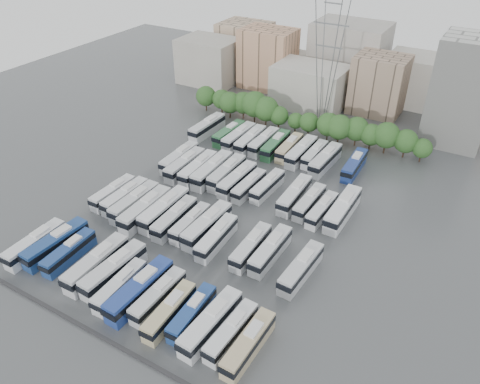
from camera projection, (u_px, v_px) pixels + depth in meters
The scene contains 54 objects.
ground at pixel (215, 217), 92.19m from camera, with size 220.00×220.00×0.00m, color #424447.
parapet at pixel (92, 332), 68.34m from camera, with size 56.00×0.50×0.50m, color #2D2D30.
tree_line at pixel (299, 117), 120.45m from camera, with size 65.02×7.76×8.88m.
city_buildings at pixel (321, 67), 142.61m from camera, with size 102.00×35.00×20.00m.
apartment_tower at pixel (463, 92), 112.36m from camera, with size 14.00×14.00×26.00m, color silver.
electricity_pylon at pixel (328, 56), 116.95m from camera, with size 9.00×6.91×33.83m.
bus_r0_s0 at pixel (35, 244), 82.39m from camera, with size 2.91×12.28×3.84m.
bus_r0_s1 at pixel (56, 243), 82.30m from camera, with size 3.46×13.01×4.04m.
bus_r0_s2 at pixel (69, 252), 80.79m from camera, with size 2.96×11.27×3.50m.
bus_r0_s4 at pixel (97, 263), 77.90m from camera, with size 3.25×13.46×4.20m.
bus_r0_s5 at pixel (114, 270), 76.69m from camera, with size 3.41×13.19×4.10m.
bus_r0_s6 at pixel (120, 286), 73.98m from camera, with size 2.85×11.25×3.50m.
bus_r0_s7 at pixel (140, 290), 72.86m from camera, with size 3.30×13.61×4.25m.
bus_r0_s8 at pixel (158, 296), 72.18m from camera, with size 2.67×11.46×3.58m.
bus_r0_s9 at pixel (170, 311), 69.65m from camera, with size 2.86×11.36×3.54m.
bus_r0_s10 at pixel (192, 313), 69.45m from camera, with size 2.82×10.89×3.39m.
bus_r0_s11 at pixel (211, 323), 67.55m from camera, with size 3.40×12.93×4.02m.
bus_r0_s12 at pixel (231, 332), 66.49m from camera, with size 2.96×11.27×3.50m.
bus_r0_s13 at pixel (249, 344), 64.65m from camera, with size 2.72×11.68×3.65m.
bus_r1_s0 at pixel (113, 192), 96.23m from camera, with size 2.63×11.40×3.56m.
bus_r1_s1 at pixel (125, 196), 94.91m from camera, with size 2.65×11.91×3.73m.
bus_r1_s2 at pixel (135, 202), 92.96m from camera, with size 2.78×12.73×3.99m.
bus_r1_s3 at pixel (145, 209), 90.75m from camera, with size 3.29×13.55×4.23m.
bus_r1_s4 at pixel (164, 209), 90.80m from camera, with size 3.08×13.35×4.18m.
bus_r1_s5 at pixel (175, 218), 88.70m from camera, with size 3.11×12.28×3.83m.
bus_r1_s6 at pixel (190, 223), 87.75m from camera, with size 2.60×11.02×3.44m.
bus_r1_s7 at pixel (207, 225), 86.67m from camera, with size 3.14×13.11×4.09m.
bus_r1_s8 at pixel (216, 237), 84.01m from camera, with size 3.07×11.83×3.68m.
bus_r1_s10 at pixel (251, 247), 81.88m from camera, with size 2.73×11.67×3.65m.
bus_r1_s11 at pixel (270, 250), 81.00m from camera, with size 2.72×12.15×3.81m.
bus_r1_s13 at pixel (301, 268), 77.22m from camera, with size 3.26×12.28×3.81m.
bus_r2_s1 at pixel (179, 158), 108.00m from camera, with size 3.04×12.46×3.89m.
bus_r2_s2 at pixel (185, 165), 105.28m from camera, with size 2.88×12.73×3.99m.
bus_r2_s3 at pixel (198, 168), 104.01m from camera, with size 3.27×12.78×3.98m.
bus_r2_s4 at pixel (212, 170), 103.08m from camera, with size 3.33×13.72×4.28m.
bus_r2_s5 at pixel (227, 173), 102.41m from camera, with size 3.07×12.86×4.02m.
bus_r2_s6 at pixel (237, 179), 100.16m from camera, with size 2.98×12.49×3.90m.
bus_r2_s7 at pixel (249, 185), 98.54m from camera, with size 2.69×11.10×3.47m.
bus_r2_s8 at pixel (267, 186), 98.44m from camera, with size 2.85×11.22×3.50m.
bus_r2_s10 at pixel (295, 195), 95.30m from camera, with size 2.96×12.52×3.91m.
bus_r2_s11 at pixel (309, 202), 93.45m from camera, with size 2.71×11.30×3.53m.
bus_r2_s12 at pixel (322, 210), 91.31m from camera, with size 2.86×10.93×3.40m.
bus_r2_s13 at pixel (343, 209), 90.79m from camera, with size 3.07×13.69×4.29m.
bus_r3_s0 at pixel (207, 127), 121.39m from camera, with size 3.18×13.09×4.09m.
bus_r3_s2 at pixel (229, 133), 118.75m from camera, with size 3.00×11.89×3.70m.
bus_r3_s3 at pixel (239, 137), 116.96m from camera, with size 3.04×12.64×3.95m.
bus_r3_s4 at pixel (250, 140), 115.49m from camera, with size 3.08×12.59×3.93m.
bus_r3_s5 at pixel (264, 142), 114.86m from camera, with size 2.65×12.15×3.81m.
bus_r3_s6 at pixel (276, 145), 113.36m from camera, with size 3.15×12.41×3.86m.
bus_r3_s7 at pixel (289, 147), 112.47m from camera, with size 2.90×11.78×3.67m.
bus_r3_s8 at pixel (301, 151), 110.39m from camera, with size 2.90×12.87×4.03m.
bus_r3_s9 at pixel (315, 154), 109.86m from camera, with size 2.46×11.14×3.49m.
bus_r3_s10 at pixel (325, 160), 107.14m from camera, with size 3.41×13.10×4.07m.
bus_r3_s12 at pixel (354, 165), 105.38m from camera, with size 3.03×12.25×3.82m.
Camera 1 is at (41.76, -61.38, 55.10)m, focal length 35.00 mm.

